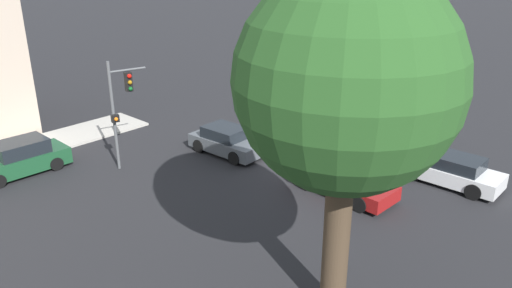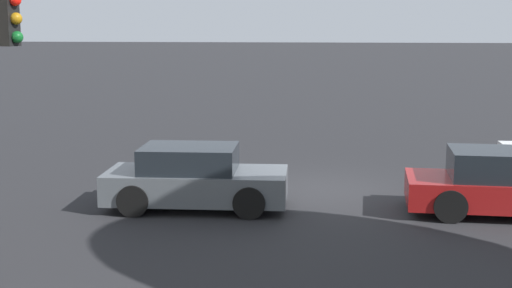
{
  "view_description": "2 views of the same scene",
  "coord_description": "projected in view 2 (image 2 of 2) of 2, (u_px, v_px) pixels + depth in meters",
  "views": [
    {
      "loc": [
        -14.55,
        18.81,
        10.01
      ],
      "look_at": [
        0.74,
        2.16,
        1.03
      ],
      "focal_mm": 35.0,
      "sensor_mm": 36.0,
      "label": 1
    },
    {
      "loc": [
        -0.42,
        17.58,
        4.08
      ],
      "look_at": [
        1.21,
        3.4,
        1.69
      ],
      "focal_mm": 50.0,
      "sensor_mm": 36.0,
      "label": 2
    }
  ],
  "objects": [
    {
      "name": "crossing_car_2",
      "position": [
        195.0,
        179.0,
        15.98
      ],
      "size": [
        4.11,
        2.04,
        1.41
      ],
      "rotation": [
        0.0,
        0.0,
        3.18
      ],
      "color": "#4C5156",
      "rests_on": "ground_plane"
    },
    {
      "name": "ground_plane",
      "position": [
        319.0,
        189.0,
        17.95
      ],
      "size": [
        300.0,
        300.0,
        0.0
      ],
      "primitive_type": "plane",
      "color": "black"
    },
    {
      "name": "crossing_car_1",
      "position": [
        511.0,
        184.0,
        15.39
      ],
      "size": [
        4.61,
        2.06,
        1.42
      ],
      "rotation": [
        0.0,
        0.0,
        3.1
      ],
      "color": "maroon",
      "rests_on": "ground_plane"
    }
  ]
}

